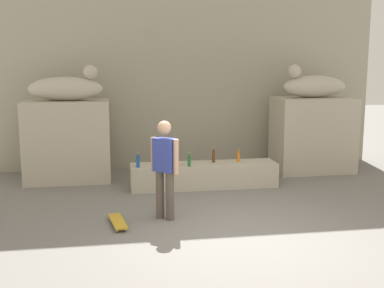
% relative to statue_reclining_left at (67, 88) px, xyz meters
% --- Properties ---
extents(ground_plane, '(40.00, 40.00, 0.00)m').
position_rel_statue_reclining_left_xyz_m(ground_plane, '(2.82, -4.02, -2.06)').
color(ground_plane, slate).
extents(facade_wall, '(9.44, 0.60, 5.86)m').
position_rel_statue_reclining_left_xyz_m(facade_wall, '(2.82, 1.29, 0.87)').
color(facade_wall, '#A59F8A').
rests_on(facade_wall, ground_plane).
extents(pedestal_left, '(1.83, 1.12, 1.77)m').
position_rel_statue_reclining_left_xyz_m(pedestal_left, '(-0.04, 0.00, -1.17)').
color(pedestal_left, '#B7AD99').
rests_on(pedestal_left, ground_plane).
extents(pedestal_right, '(1.83, 1.12, 1.77)m').
position_rel_statue_reclining_left_xyz_m(pedestal_right, '(5.67, 0.00, -1.17)').
color(pedestal_right, '#B7AD99').
rests_on(pedestal_right, ground_plane).
extents(statue_reclining_left, '(1.64, 0.70, 0.78)m').
position_rel_statue_reclining_left_xyz_m(statue_reclining_left, '(0.00, 0.00, 0.00)').
color(statue_reclining_left, '#BDB3A4').
rests_on(statue_reclining_left, pedestal_left).
extents(statue_reclining_right, '(1.66, 0.76, 0.78)m').
position_rel_statue_reclining_left_xyz_m(statue_reclining_right, '(5.64, -0.00, 0.00)').
color(statue_reclining_right, '#BDB3A4').
rests_on(statue_reclining_right, pedestal_right).
extents(ledge_block, '(3.06, 0.67, 0.51)m').
position_rel_statue_reclining_left_xyz_m(ledge_block, '(2.82, -1.09, -1.80)').
color(ledge_block, '#B7AD99').
rests_on(ledge_block, ground_plane).
extents(skater, '(0.43, 0.39, 1.67)m').
position_rel_statue_reclining_left_xyz_m(skater, '(1.78, -3.03, -1.13)').
color(skater, brown).
rests_on(skater, ground_plane).
extents(skateboard, '(0.32, 0.82, 0.08)m').
position_rel_statue_reclining_left_xyz_m(skateboard, '(0.99, -3.23, -1.99)').
color(skateboard, gold).
rests_on(skateboard, ground_plane).
extents(bottle_green, '(0.06, 0.06, 0.29)m').
position_rel_statue_reclining_left_xyz_m(bottle_green, '(2.47, -1.32, -1.43)').
color(bottle_green, '#1E722D').
rests_on(bottle_green, ledge_block).
extents(bottle_brown, '(0.07, 0.07, 0.33)m').
position_rel_statue_reclining_left_xyz_m(bottle_brown, '(3.04, -1.01, -1.41)').
color(bottle_brown, '#593314').
rests_on(bottle_brown, ledge_block).
extents(bottle_orange, '(0.06, 0.06, 0.27)m').
position_rel_statue_reclining_left_xyz_m(bottle_orange, '(3.57, -1.05, -1.44)').
color(bottle_orange, orange).
rests_on(bottle_orange, ledge_block).
extents(bottle_blue, '(0.07, 0.07, 0.30)m').
position_rel_statue_reclining_left_xyz_m(bottle_blue, '(1.43, -1.24, -1.42)').
color(bottle_blue, '#194C99').
rests_on(bottle_blue, ledge_block).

